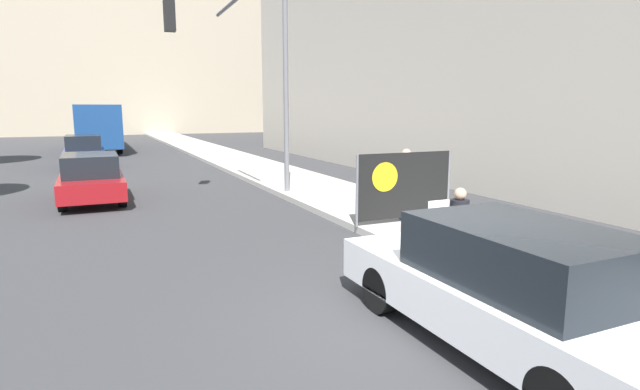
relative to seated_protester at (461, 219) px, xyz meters
name	(u,v)px	position (x,y,z in m)	size (l,w,h in m)	color
ground_plane	(417,332)	(-2.35, -2.00, -0.82)	(160.00, 160.00, 0.00)	#38383A
sidewalk_curb	(272,173)	(0.93, 13.00, -0.74)	(3.10, 90.00, 0.16)	#B7B2A8
seated_protester	(461,219)	(0.00, 0.00, 0.00)	(0.95, 0.77, 1.22)	#474C56
jogger_on_sidewalk	(406,184)	(0.80, 2.94, 0.20)	(0.34, 0.34, 1.68)	#334775
protest_banner	(404,185)	(0.60, 2.71, 0.20)	(2.59, 0.06, 1.62)	slate
traffic_light_pole	(245,62)	(-1.57, 8.05, 3.35)	(3.64, 3.41, 5.89)	slate
parked_car_curbside	(510,287)	(-1.65, -2.80, -0.08)	(1.80, 4.72, 1.51)	white
car_on_road_nearest	(91,178)	(-6.01, 9.56, -0.10)	(1.76, 4.35, 1.45)	maroon
car_on_road_midblock	(84,152)	(-6.29, 19.49, -0.07)	(1.76, 4.18, 1.54)	navy
city_bus_on_road	(97,124)	(-5.49, 30.29, 0.92)	(2.57, 11.96, 3.01)	navy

